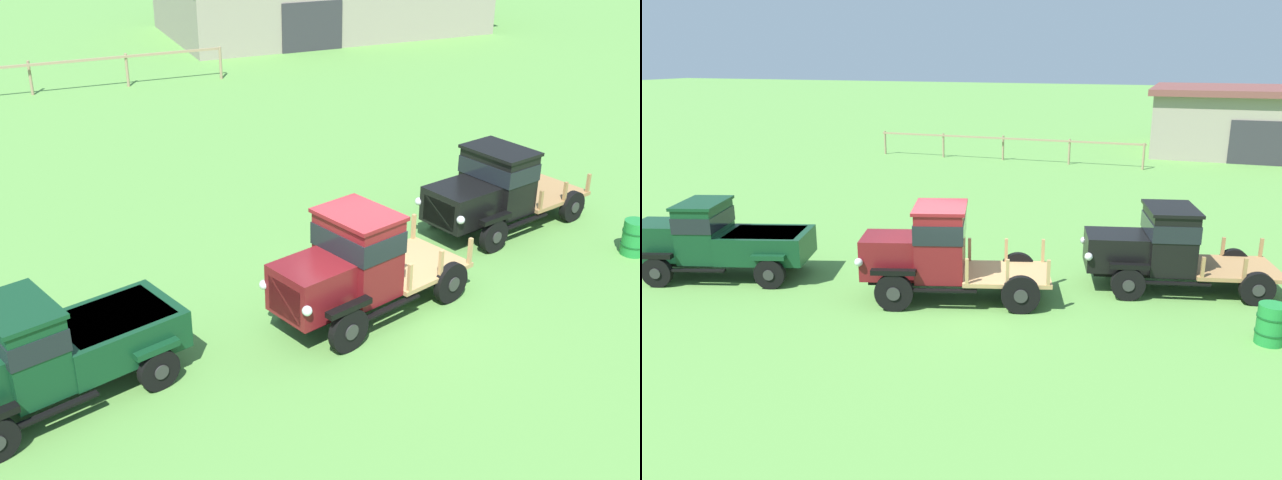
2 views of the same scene
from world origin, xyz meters
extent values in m
plane|color=#5B9342|center=(0.00, 0.00, 0.00)|extent=(240.00, 240.00, 0.00)
cube|color=#2D2D33|center=(8.85, 24.05, 1.20)|extent=(3.20, 0.08, 2.40)
cylinder|color=#997F60|center=(3.01, 20.44, 0.70)|extent=(0.12, 0.12, 1.39)
cylinder|color=#997F60|center=(-0.96, 20.74, 0.70)|extent=(0.12, 0.12, 1.39)
cylinder|color=#997F60|center=(-4.81, 20.95, 0.70)|extent=(0.12, 0.12, 1.39)
cylinder|color=#997F60|center=(-8.40, 20.74, 0.70)|extent=(0.12, 0.12, 1.39)
cylinder|color=#997F60|center=(-12.20, 20.72, 0.70)|extent=(0.12, 0.12, 1.39)
cube|color=#997F60|center=(-4.59, 20.69, 1.27)|extent=(15.41, 0.08, 0.10)
cylinder|color=black|center=(-7.45, -1.79, 0.40)|extent=(0.81, 0.41, 0.79)
cylinder|color=#2D2D2D|center=(-7.42, -1.89, 0.40)|extent=(0.27, 0.11, 0.28)
cylinder|color=black|center=(-7.99, -0.10, 0.40)|extent=(0.81, 0.41, 0.79)
cylinder|color=#2D2D2D|center=(-8.02, 0.00, 0.40)|extent=(0.27, 0.11, 0.28)
cylinder|color=black|center=(-4.63, -0.89, 0.40)|extent=(0.81, 0.41, 0.79)
cylinder|color=#2D2D2D|center=(-4.60, -0.99, 0.40)|extent=(0.27, 0.11, 0.28)
cylinder|color=black|center=(-5.17, 0.80, 0.40)|extent=(0.81, 0.41, 0.79)
cylinder|color=#2D2D2D|center=(-5.20, 0.91, 0.40)|extent=(0.27, 0.11, 0.28)
cube|color=black|center=(-6.36, -0.51, 0.47)|extent=(4.38, 2.23, 0.12)
cube|color=#0F381E|center=(-7.92, -1.01, 1.02)|extent=(1.70, 1.61, 0.96)
sphere|color=silver|center=(-8.76, -0.58, 1.04)|extent=(0.20, 0.20, 0.20)
cube|color=black|center=(-7.45, -1.79, 0.84)|extent=(0.93, 0.47, 0.12)
cube|color=black|center=(-7.99, -0.10, 0.84)|extent=(0.93, 0.47, 0.12)
cube|color=#0F381E|center=(-6.78, -0.64, 1.27)|extent=(1.43, 1.79, 1.47)
cube|color=black|center=(-6.78, -0.64, 1.60)|extent=(1.48, 1.84, 0.41)
cube|color=#0F381E|center=(-6.78, -0.64, 2.04)|extent=(1.54, 1.89, 0.08)
cube|color=black|center=(-6.42, -1.44, 0.45)|extent=(1.38, 0.56, 0.05)
cube|color=black|center=(-6.95, 0.22, 0.45)|extent=(1.38, 0.56, 0.05)
cube|color=#0F381E|center=(-5.22, -0.15, 0.90)|extent=(2.67, 2.25, 0.73)
cube|color=black|center=(-5.22, -0.15, 1.24)|extent=(2.24, 1.90, 0.06)
cube|color=#0F381E|center=(-4.63, -0.89, 0.84)|extent=(0.89, 0.45, 0.12)
cube|color=#0F381E|center=(-5.17, 0.80, 0.84)|extent=(0.89, 0.45, 0.12)
cylinder|color=black|center=(-0.97, -1.12, 0.46)|extent=(0.92, 0.43, 0.91)
cylinder|color=#2D2D2D|center=(-0.94, -1.21, 0.46)|extent=(0.31, 0.12, 0.32)
cylinder|color=black|center=(-1.49, 0.57, 0.46)|extent=(0.92, 0.43, 0.91)
cylinder|color=#2D2D2D|center=(-1.52, 0.67, 0.46)|extent=(0.31, 0.12, 0.32)
cylinder|color=black|center=(1.86, -0.24, 0.46)|extent=(0.92, 0.43, 0.91)
cylinder|color=#2D2D2D|center=(1.89, -0.34, 0.46)|extent=(0.31, 0.12, 0.32)
cylinder|color=black|center=(1.34, 1.45, 0.46)|extent=(0.92, 0.43, 0.91)
cylinder|color=#2D2D2D|center=(1.31, 1.54, 0.46)|extent=(0.31, 0.12, 0.32)
cube|color=black|center=(0.12, 0.14, 0.54)|extent=(4.30, 2.17, 0.12)
cube|color=maroon|center=(-1.42, -0.33, 1.09)|extent=(1.65, 1.58, 0.99)
cube|color=silver|center=(-2.04, -0.52, 1.04)|extent=(0.34, 0.95, 0.74)
sphere|color=silver|center=(-1.85, -1.16, 1.12)|extent=(0.20, 0.20, 0.20)
sphere|color=silver|center=(-2.24, 0.11, 1.12)|extent=(0.20, 0.20, 0.20)
cube|color=black|center=(-0.97, -1.12, 0.96)|extent=(1.06, 0.50, 0.12)
cube|color=black|center=(-1.49, 0.57, 0.96)|extent=(1.06, 0.50, 0.12)
cube|color=maroon|center=(-0.24, 0.03, 1.44)|extent=(1.55, 1.82, 1.67)
cube|color=black|center=(-0.24, 0.03, 1.81)|extent=(1.60, 1.87, 0.47)
cube|color=maroon|center=(-0.24, 0.03, 2.31)|extent=(1.68, 1.93, 0.08)
cube|color=black|center=(0.12, -0.76, 0.52)|extent=(1.56, 0.60, 0.05)
cube|color=black|center=(-0.39, 0.89, 0.52)|extent=(1.56, 0.60, 0.05)
cube|color=tan|center=(1.30, 0.51, 0.65)|extent=(2.52, 2.31, 0.10)
cube|color=tan|center=(0.65, -0.57, 1.00)|extent=(0.10, 0.10, 0.60)
cube|color=tan|center=(0.15, 1.03, 1.00)|extent=(0.10, 0.10, 0.60)
cube|color=tan|center=(1.55, -0.29, 1.00)|extent=(0.10, 0.10, 0.60)
cube|color=tan|center=(1.05, 1.31, 1.00)|extent=(0.10, 0.10, 0.60)
cube|color=tan|center=(2.45, -0.02, 1.00)|extent=(0.10, 0.10, 0.60)
cube|color=tan|center=(1.95, 1.59, 1.00)|extent=(0.10, 0.10, 0.60)
cylinder|color=black|center=(4.13, 1.45, 0.41)|extent=(0.85, 0.38, 0.83)
cylinder|color=#2D2D2D|center=(4.15, 1.34, 0.41)|extent=(0.29, 0.10, 0.29)
cylinder|color=black|center=(3.67, 3.29, 0.41)|extent=(0.85, 0.38, 0.83)
cylinder|color=#2D2D2D|center=(3.65, 3.39, 0.41)|extent=(0.29, 0.10, 0.29)
cylinder|color=black|center=(7.08, 2.18, 0.41)|extent=(0.85, 0.38, 0.83)
cylinder|color=#2D2D2D|center=(7.10, 2.07, 0.41)|extent=(0.29, 0.10, 0.29)
cylinder|color=black|center=(6.62, 4.02, 0.41)|extent=(0.85, 0.38, 0.83)
cylinder|color=#2D2D2D|center=(6.60, 4.12, 0.41)|extent=(0.29, 0.10, 0.29)
cube|color=black|center=(5.26, 2.71, 0.49)|extent=(4.52, 2.07, 0.12)
cube|color=black|center=(3.68, 2.31, 0.99)|extent=(1.79, 1.65, 0.88)
cube|color=silver|center=(2.97, 2.14, 0.95)|extent=(0.31, 1.03, 0.66)
sphere|color=silver|center=(3.13, 1.45, 1.02)|extent=(0.20, 0.20, 0.20)
sphere|color=silver|center=(2.79, 2.83, 1.02)|extent=(0.20, 0.20, 0.20)
cube|color=black|center=(4.13, 1.45, 0.88)|extent=(0.97, 0.42, 0.12)
cube|color=black|center=(3.67, 3.29, 0.88)|extent=(0.97, 0.42, 0.12)
cube|color=black|center=(4.95, 2.63, 1.32)|extent=(1.47, 1.88, 1.52)
cube|color=black|center=(4.95, 2.63, 1.66)|extent=(1.52, 1.93, 0.43)
cube|color=black|center=(4.95, 2.63, 2.12)|extent=(1.59, 1.98, 0.08)
cube|color=black|center=(5.28, 1.75, 0.47)|extent=(1.53, 0.51, 0.05)
cube|color=black|center=(4.83, 3.56, 0.47)|extent=(1.53, 0.51, 0.05)
cube|color=#9E7547|center=(6.53, 3.02, 0.60)|extent=(2.56, 2.36, 0.10)
cube|color=#9E7547|center=(5.80, 1.91, 0.91)|extent=(0.10, 0.10, 0.50)
cube|color=#9E7547|center=(5.37, 3.66, 0.91)|extent=(0.10, 0.10, 0.50)
cube|color=#9E7547|center=(6.75, 2.14, 0.91)|extent=(0.10, 0.10, 0.50)
cube|color=#9E7547|center=(6.32, 3.89, 0.91)|extent=(0.10, 0.10, 0.50)
cube|color=#9E7547|center=(7.26, 4.13, 0.91)|extent=(0.10, 0.10, 0.50)
cylinder|color=#1E7F33|center=(7.17, 0.00, 0.43)|extent=(0.58, 0.58, 0.87)
cylinder|color=#124C1E|center=(7.17, 0.00, 0.61)|extent=(0.61, 0.61, 0.03)
cylinder|color=#124C1E|center=(7.17, 0.00, 0.26)|extent=(0.61, 0.61, 0.03)
camera|label=1|loc=(-6.70, -13.04, 8.69)|focal=45.00mm
camera|label=2|loc=(5.20, -13.40, 5.81)|focal=35.00mm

